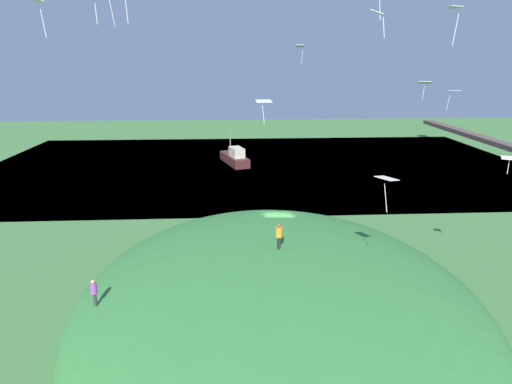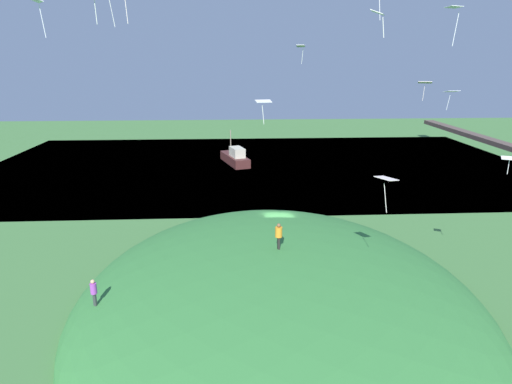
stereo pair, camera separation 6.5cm
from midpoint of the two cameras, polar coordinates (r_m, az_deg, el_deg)
name	(u,v)px [view 2 (the right image)]	position (r m, az deg, el deg)	size (l,w,h in m)	color
ground_plane	(278,238)	(38.42, 2.97, -6.04)	(160.00, 160.00, 0.00)	#407339
lake_water	(259,166)	(65.15, 0.40, 3.48)	(45.54, 80.00, 0.40)	navy
grass_hill	(278,302)	(28.95, 2.94, -14.28)	(31.97, 25.83, 5.91)	#347737
bridge_deck_far	(487,140)	(75.13, 28.26, 6.07)	(40.98, 1.80, 0.70)	brown
boat_on_lake	(235,158)	(65.48, -2.72, 4.57)	(8.28, 4.56, 4.79)	#462221
person_near_shore	(279,233)	(28.69, 3.08, -5.46)	(0.51, 0.51, 1.82)	black
person_with_child	(94,289)	(26.60, -20.62, -11.96)	(0.50, 0.50, 1.66)	#303635
kite_0	(386,180)	(24.17, 16.93, 1.55)	(1.35, 1.23, 1.95)	white
kite_2	(507,159)	(30.18, 30.35, 3.79)	(0.67, 0.76, 1.10)	white
kite_4	(425,83)	(38.86, 21.48, 13.26)	(1.11, 1.29, 1.59)	white
kite_5	(378,13)	(22.09, 15.90, 21.77)	(1.04, 0.89, 1.23)	silver
kite_6	(263,102)	(24.44, 1.06, 11.79)	(0.73, 0.95, 1.33)	silver
kite_9	(454,9)	(30.32, 24.76, 21.11)	(1.06, 0.74, 2.27)	white
kite_10	(451,92)	(34.05, 24.49, 11.94)	(0.78, 1.04, 1.36)	white
kite_12	(301,47)	(40.40, 6.01, 18.49)	(0.68, 0.85, 1.64)	silver
kite_13	(36,3)	(21.64, -27.00, 21.42)	(0.86, 0.81, 1.58)	white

